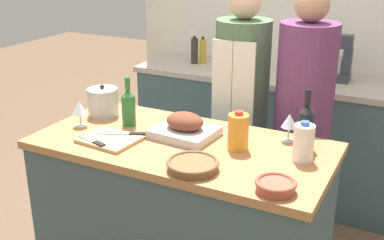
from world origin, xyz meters
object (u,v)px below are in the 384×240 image
at_px(wine_glass_left, 80,108).
at_px(condiment_bottle_short, 203,51).
at_px(cutting_board, 110,140).
at_px(wicker_basket, 193,165).
at_px(knife_paring, 93,141).
at_px(person_cook_guest, 303,116).
at_px(stock_pot, 103,102).
at_px(stand_mixer, 338,62).
at_px(wine_bottle_green, 305,125).
at_px(roasting_pan, 185,128).
at_px(knife_chef, 125,133).
at_px(wine_bottle_dark, 129,107).
at_px(wine_glass_right, 289,121).
at_px(person_cook_aproned, 241,106).
at_px(condiment_bottle_tall, 194,51).
at_px(mixing_bowl, 276,185).
at_px(milk_jug, 303,143).
at_px(juice_jug, 238,132).

height_order(wine_glass_left, condiment_bottle_short, condiment_bottle_short).
bearing_deg(cutting_board, wicker_basket, -10.27).
bearing_deg(cutting_board, knife_paring, -121.16).
bearing_deg(person_cook_guest, stock_pot, -150.79).
bearing_deg(stand_mixer, knife_paring, -116.65).
bearing_deg(wine_bottle_green, roasting_pan, -166.33).
relative_size(roasting_pan, knife_chef, 1.20).
bearing_deg(wine_glass_left, stand_mixer, 54.75).
height_order(stock_pot, wine_bottle_green, wine_bottle_green).
height_order(cutting_board, wine_bottle_green, wine_bottle_green).
height_order(roasting_pan, stock_pot, stock_pot).
bearing_deg(wine_bottle_dark, wine_bottle_green, 8.12).
distance_m(cutting_board, wine_bottle_green, 0.96).
xyz_separation_m(wine_glass_left, wine_glass_right, (1.05, 0.31, 0.00)).
xyz_separation_m(wicker_basket, knife_chef, (-0.47, 0.17, -0.00)).
bearing_deg(person_cook_aproned, wicker_basket, -82.24).
bearing_deg(roasting_pan, wine_glass_right, 21.45).
distance_m(cutting_board, stock_pot, 0.40).
height_order(condiment_bottle_tall, person_cook_guest, person_cook_guest).
bearing_deg(knife_chef, condiment_bottle_tall, 103.64).
bearing_deg(condiment_bottle_short, stock_pot, -90.09).
height_order(wine_glass_right, condiment_bottle_tall, condiment_bottle_tall).
xyz_separation_m(roasting_pan, wine_glass_left, (-0.56, -0.13, 0.05)).
height_order(wine_bottle_dark, person_cook_guest, person_cook_guest).
distance_m(wicker_basket, mixing_bowl, 0.38).
relative_size(wine_glass_right, condiment_bottle_short, 0.66).
xyz_separation_m(condiment_bottle_short, person_cook_guest, (1.00, -0.73, -0.13)).
distance_m(wicker_basket, cutting_board, 0.52).
distance_m(stock_pot, wine_bottle_dark, 0.23).
bearing_deg(mixing_bowl, stock_pot, 160.34).
bearing_deg(stand_mixer, knife_chef, -116.46).
xyz_separation_m(knife_paring, person_cook_guest, (0.79, 0.92, -0.04)).
relative_size(wine_glass_right, knife_paring, 0.77).
height_order(wine_glass_left, person_cook_guest, person_cook_guest).
relative_size(mixing_bowl, wine_glass_right, 1.18).
bearing_deg(milk_jug, person_cook_aproned, 130.60).
distance_m(roasting_pan, cutting_board, 0.38).
bearing_deg(mixing_bowl, person_cook_aproned, 118.70).
bearing_deg(condiment_bottle_tall, juice_jug, -55.82).
bearing_deg(stock_pot, cutting_board, -48.98).
relative_size(milk_jug, condiment_bottle_tall, 0.86).
relative_size(cutting_board, knife_chef, 1.09).
xyz_separation_m(wine_glass_right, person_cook_guest, (-0.04, 0.44, -0.12)).
bearing_deg(wine_glass_right, roasting_pan, -158.55).
bearing_deg(cutting_board, wine_glass_left, 159.43).
relative_size(stock_pot, knife_chef, 0.67).
relative_size(condiment_bottle_tall, person_cook_guest, 0.13).
height_order(wine_bottle_green, wine_glass_left, wine_bottle_green).
xyz_separation_m(wine_glass_right, stand_mixer, (-0.00, 1.16, 0.05)).
relative_size(wicker_basket, wine_bottle_dark, 0.87).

